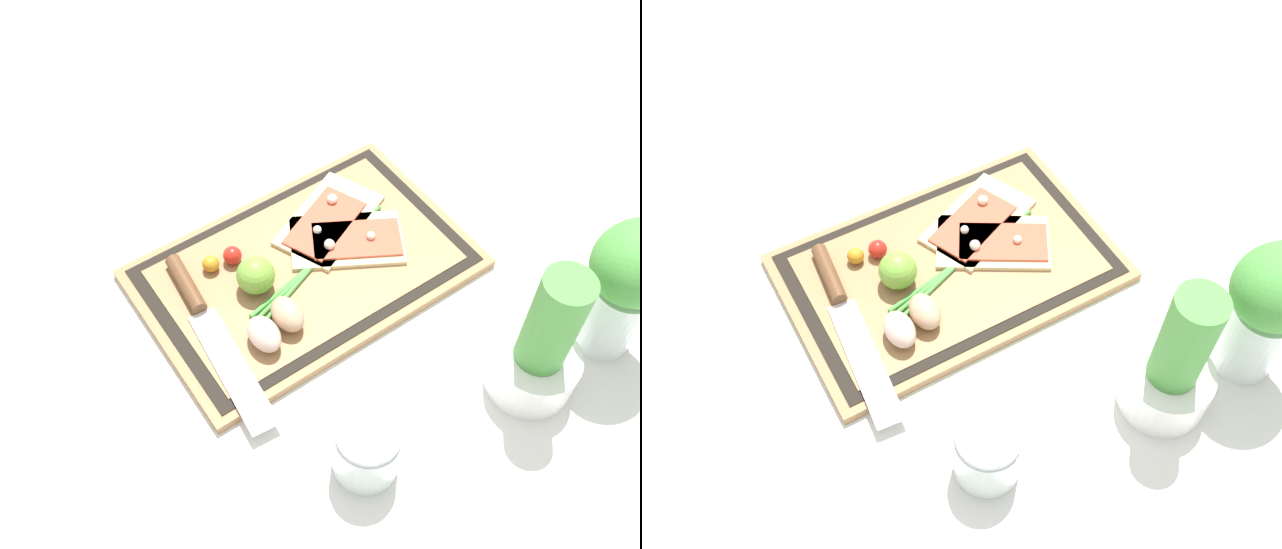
% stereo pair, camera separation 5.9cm
% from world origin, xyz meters
% --- Properties ---
extents(ground_plane, '(6.00, 6.00, 0.00)m').
position_xyz_m(ground_plane, '(0.00, 0.00, 0.00)').
color(ground_plane, silver).
extents(cutting_board, '(0.47, 0.31, 0.02)m').
position_xyz_m(cutting_board, '(0.00, 0.00, 0.01)').
color(cutting_board, '#997047').
rests_on(cutting_board, ground_plane).
extents(pizza_slice_near, '(0.20, 0.16, 0.02)m').
position_xyz_m(pizza_slice_near, '(-0.07, -0.05, 0.02)').
color(pizza_slice_near, beige).
rests_on(pizza_slice_near, cutting_board).
extents(pizza_slice_far, '(0.20, 0.17, 0.02)m').
position_xyz_m(pizza_slice_far, '(-0.08, 0.01, 0.02)').
color(pizza_slice_far, beige).
rests_on(pizza_slice_far, cutting_board).
extents(knife, '(0.06, 0.30, 0.02)m').
position_xyz_m(knife, '(0.17, -0.01, 0.03)').
color(knife, silver).
rests_on(knife, cutting_board).
extents(egg_brown, '(0.04, 0.06, 0.04)m').
position_xyz_m(egg_brown, '(0.08, 0.07, 0.04)').
color(egg_brown, tan).
rests_on(egg_brown, cutting_board).
extents(egg_pink, '(0.04, 0.06, 0.04)m').
position_xyz_m(egg_pink, '(0.12, 0.08, 0.04)').
color(egg_pink, beige).
rests_on(egg_pink, cutting_board).
extents(lime, '(0.06, 0.06, 0.06)m').
position_xyz_m(lime, '(0.08, -0.01, 0.05)').
color(lime, '#70A838').
rests_on(lime, cutting_board).
extents(cherry_tomato_red, '(0.03, 0.03, 0.03)m').
position_xyz_m(cherry_tomato_red, '(0.08, -0.06, 0.03)').
color(cherry_tomato_red, red).
rests_on(cherry_tomato_red, cutting_board).
extents(cherry_tomato_yellow, '(0.02, 0.02, 0.02)m').
position_xyz_m(cherry_tomato_yellow, '(0.12, -0.07, 0.03)').
color(cherry_tomato_yellow, orange).
rests_on(cherry_tomato_yellow, cutting_board).
extents(scallion_bunch, '(0.27, 0.11, 0.01)m').
position_xyz_m(scallion_bunch, '(-0.02, 0.01, 0.02)').
color(scallion_bunch, '#47933D').
rests_on(scallion_bunch, cutting_board).
extents(herb_pot, '(0.11, 0.11, 0.23)m').
position_xyz_m(herb_pot, '(-0.14, 0.32, 0.08)').
color(herb_pot, white).
rests_on(herb_pot, ground_plane).
extents(sauce_jar, '(0.08, 0.08, 0.09)m').
position_xyz_m(sauce_jar, '(0.11, 0.29, 0.04)').
color(sauce_jar, silver).
rests_on(sauce_jar, ground_plane).
extents(herb_glass, '(0.13, 0.11, 0.22)m').
position_xyz_m(herb_glass, '(-0.27, 0.33, 0.13)').
color(herb_glass, silver).
rests_on(herb_glass, ground_plane).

